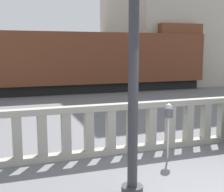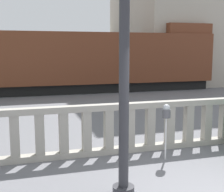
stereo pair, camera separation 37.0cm
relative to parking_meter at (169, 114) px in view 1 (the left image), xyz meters
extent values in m
cube|color=#9E998E|center=(-0.07, 0.72, -0.95)|extent=(17.45, 0.24, 0.14)
cube|color=#9E998E|center=(-0.07, 0.72, 0.11)|extent=(17.45, 0.24, 0.14)
cube|color=#9E998E|center=(-3.24, 0.72, -0.42)|extent=(0.20, 0.20, 0.92)
cube|color=#9E998E|center=(-2.71, 0.72, -0.42)|extent=(0.20, 0.20, 0.92)
cube|color=#9E998E|center=(-2.18, 0.72, -0.42)|extent=(0.20, 0.20, 0.92)
cube|color=#9E998E|center=(-1.65, 0.72, -0.42)|extent=(0.20, 0.20, 0.92)
cube|color=#9E998E|center=(-1.13, 0.72, -0.42)|extent=(0.20, 0.20, 0.92)
cube|color=#9E998E|center=(-0.60, 0.72, -0.42)|extent=(0.20, 0.20, 0.92)
cube|color=#9E998E|center=(-0.07, 0.72, -0.42)|extent=(0.20, 0.20, 0.92)
cube|color=#9E998E|center=(0.46, 0.72, -0.42)|extent=(0.20, 0.20, 0.92)
cube|color=#9E998E|center=(0.99, 0.72, -0.42)|extent=(0.20, 0.20, 0.92)
cube|color=#9E998E|center=(1.52, 0.72, -0.42)|extent=(0.20, 0.20, 0.92)
cube|color=#9E998E|center=(2.04, 0.72, -0.42)|extent=(0.20, 0.20, 0.92)
cylinder|color=#2D2D33|center=(-1.49, -1.47, -0.92)|extent=(0.37, 0.37, 0.20)
cylinder|color=#2D2D33|center=(-1.49, -1.47, 1.90)|extent=(0.17, 0.17, 5.45)
cylinder|color=silver|center=(0.00, 0.00, -0.54)|extent=(0.04, 0.04, 0.96)
cylinder|color=#4C4C51|center=(0.00, 0.00, 0.03)|extent=(0.19, 0.19, 0.18)
sphere|color=#B2B7BC|center=(0.00, 0.00, 0.16)|extent=(0.16, 0.16, 0.16)
cube|color=black|center=(-1.17, 11.71, -0.75)|extent=(18.23, 2.26, 0.55)
cube|color=brown|center=(-1.17, 11.71, 0.94)|extent=(18.60, 2.83, 2.82)
cube|color=brown|center=(6.74, 11.71, 2.64)|extent=(2.79, 2.54, 0.60)
cube|color=black|center=(5.62, 20.66, -0.75)|extent=(25.87, 2.09, 0.55)
cube|color=gray|center=(5.62, 20.66, 1.07)|extent=(26.40, 2.61, 3.08)
cube|color=gray|center=(17.32, 20.66, 2.91)|extent=(3.00, 2.35, 0.60)
camera|label=1|loc=(-3.42, -6.02, 1.45)|focal=50.00mm
camera|label=2|loc=(-3.07, -6.14, 1.45)|focal=50.00mm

